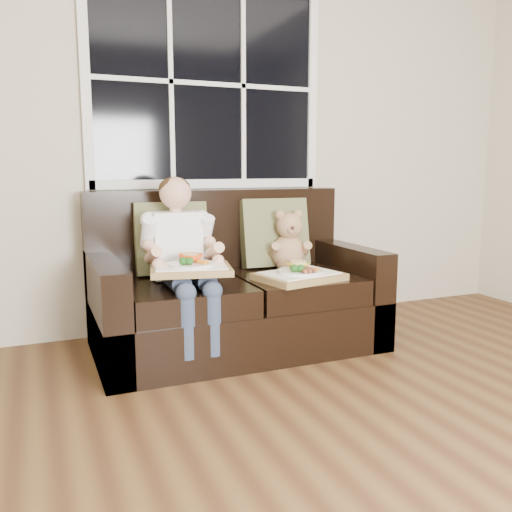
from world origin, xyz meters
name	(u,v)px	position (x,y,z in m)	size (l,w,h in m)	color
window_back	(207,84)	(-0.24, 2.48, 1.65)	(1.62, 0.04, 1.37)	black
loveseat	(233,296)	(-0.24, 2.02, 0.31)	(1.70, 0.92, 0.96)	black
pillow_left	(171,239)	(-0.58, 2.17, 0.67)	(0.45, 0.23, 0.45)	olive
pillow_right	(274,233)	(0.11, 2.17, 0.67)	(0.46, 0.23, 0.46)	olive
child	(181,247)	(-0.60, 1.89, 0.66)	(0.41, 0.60, 0.92)	white
teddy_bear	(289,245)	(0.16, 2.04, 0.61)	(0.26, 0.32, 0.40)	#A97F59
tray_left	(191,267)	(-0.60, 1.68, 0.58)	(0.48, 0.40, 0.10)	olive
tray_right	(299,275)	(0.06, 1.70, 0.48)	(0.53, 0.45, 0.11)	olive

